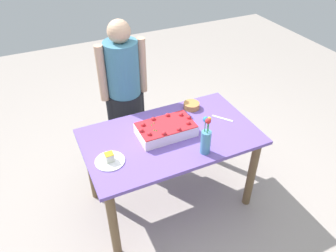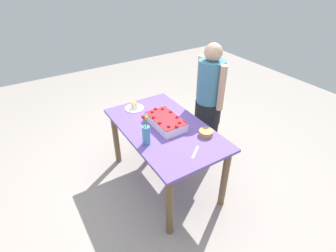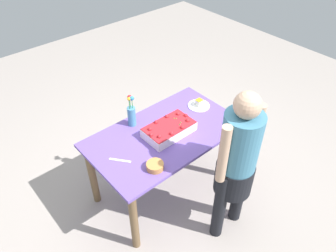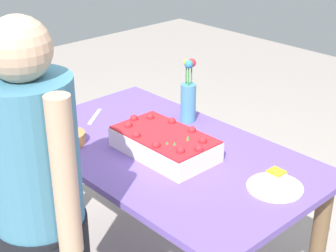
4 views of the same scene
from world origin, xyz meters
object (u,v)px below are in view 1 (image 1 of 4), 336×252
(person_standing, at_px, (124,88))
(cake_knife, at_px, (222,118))
(serving_plate_with_slice, at_px, (110,160))
(fruit_bowl, at_px, (191,106))
(sheet_cake, at_px, (166,129))
(flower_vase, at_px, (206,139))

(person_standing, bearing_deg, cake_knife, 43.18)
(serving_plate_with_slice, xyz_separation_m, fruit_bowl, (0.86, 0.37, 0.01))
(cake_knife, bearing_deg, person_standing, 5.59)
(sheet_cake, xyz_separation_m, person_standing, (-0.11, 0.68, 0.05))
(fruit_bowl, bearing_deg, person_standing, 138.18)
(serving_plate_with_slice, bearing_deg, sheet_cake, 13.44)
(sheet_cake, xyz_separation_m, serving_plate_with_slice, (-0.50, -0.12, -0.03))
(serving_plate_with_slice, xyz_separation_m, person_standing, (0.38, 0.80, 0.08))
(sheet_cake, distance_m, serving_plate_with_slice, 0.51)
(serving_plate_with_slice, relative_size, fruit_bowl, 1.54)
(sheet_cake, bearing_deg, person_standing, 99.64)
(cake_knife, height_order, fruit_bowl, fruit_bowl)
(sheet_cake, relative_size, serving_plate_with_slice, 2.07)
(sheet_cake, distance_m, fruit_bowl, 0.44)
(sheet_cake, xyz_separation_m, flower_vase, (0.17, -0.32, 0.07))
(sheet_cake, bearing_deg, flower_vase, -61.44)
(cake_knife, distance_m, fruit_bowl, 0.30)
(serving_plate_with_slice, distance_m, person_standing, 0.89)
(cake_knife, xyz_separation_m, fruit_bowl, (-0.16, 0.26, 0.02))
(flower_vase, relative_size, person_standing, 0.21)
(fruit_bowl, bearing_deg, sheet_cake, -145.76)
(sheet_cake, relative_size, fruit_bowl, 3.19)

